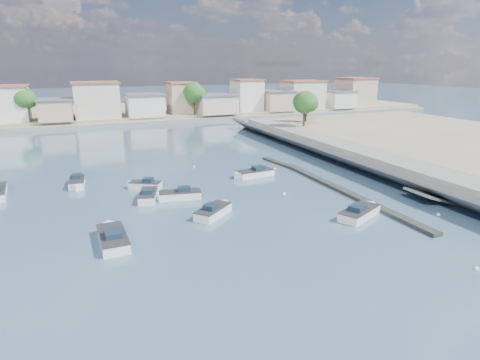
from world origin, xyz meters
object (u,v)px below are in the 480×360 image
(motorboat_c, at_px, (178,195))
(motorboat_b, at_px, (214,211))
(motorboat_a, at_px, (113,238))
(motorboat_g, at_px, (77,183))
(motorboat_f, at_px, (144,185))
(motorboat_h, at_px, (360,213))
(motorboat_d, at_px, (253,174))
(motorboat_e, at_px, (149,195))

(motorboat_c, bearing_deg, motorboat_b, -70.83)
(motorboat_a, relative_size, motorboat_g, 1.21)
(motorboat_f, distance_m, motorboat_g, 8.08)
(motorboat_a, xyz_separation_m, motorboat_h, (21.99, -2.80, -0.00))
(motorboat_b, bearing_deg, motorboat_g, 128.76)
(motorboat_d, bearing_deg, motorboat_e, -164.44)
(motorboat_b, height_order, motorboat_h, same)
(motorboat_a, xyz_separation_m, motorboat_d, (18.23, 13.56, -0.00))
(motorboat_f, relative_size, motorboat_g, 0.79)
(motorboat_b, relative_size, motorboat_c, 0.88)
(motorboat_e, bearing_deg, motorboat_b, -55.27)
(motorboat_a, relative_size, motorboat_c, 1.18)
(motorboat_d, height_order, motorboat_h, same)
(motorboat_c, xyz_separation_m, motorboat_g, (-9.84, 8.87, 0.00))
(motorboat_b, bearing_deg, motorboat_f, 113.82)
(motorboat_d, bearing_deg, motorboat_f, 179.95)
(motorboat_h, bearing_deg, motorboat_f, 136.70)
(motorboat_b, relative_size, motorboat_f, 1.14)
(motorboat_b, height_order, motorboat_f, same)
(motorboat_a, bearing_deg, motorboat_g, 98.06)
(motorboat_c, height_order, motorboat_f, same)
(motorboat_c, height_order, motorboat_g, same)
(motorboat_g, bearing_deg, motorboat_a, -81.94)
(motorboat_f, bearing_deg, motorboat_d, -0.05)
(motorboat_b, height_order, motorboat_e, same)
(motorboat_g, bearing_deg, motorboat_d, -10.66)
(motorboat_d, relative_size, motorboat_e, 1.14)
(motorboat_f, height_order, motorboat_g, same)
(motorboat_b, distance_m, motorboat_d, 14.04)
(motorboat_g, bearing_deg, motorboat_e, -47.89)
(motorboat_g, height_order, motorboat_h, same)
(motorboat_a, relative_size, motorboat_h, 1.09)
(motorboat_f, bearing_deg, motorboat_h, -43.30)
(motorboat_e, relative_size, motorboat_f, 1.25)
(motorboat_g, bearing_deg, motorboat_f, -28.77)
(motorboat_c, relative_size, motorboat_g, 1.03)
(motorboat_f, xyz_separation_m, motorboat_g, (-7.08, 3.89, 0.00))
(motorboat_g, relative_size, motorboat_h, 0.90)
(motorboat_a, distance_m, motorboat_h, 22.16)
(motorboat_b, bearing_deg, motorboat_c, 109.17)
(motorboat_h, bearing_deg, motorboat_g, 140.36)
(motorboat_h, bearing_deg, motorboat_b, 156.64)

